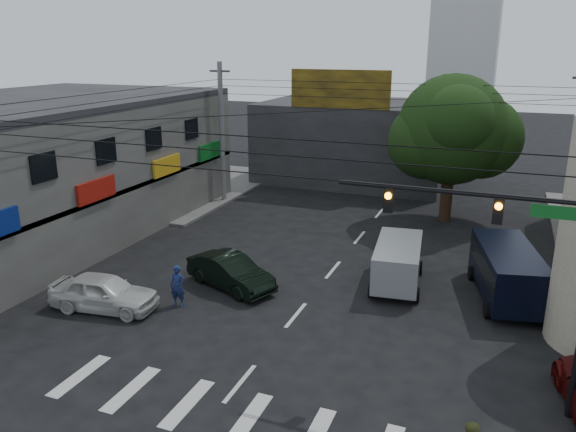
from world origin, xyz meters
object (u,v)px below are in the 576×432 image
Objects in this scene: traffic_gantry at (526,251)px; silver_minivan at (398,265)px; utility_pole_far_right at (576,156)px; dark_sedan at (230,272)px; traffic_officer at (178,286)px; navy_van at (507,274)px; utility_pole_far_left at (222,134)px; street_tree at (452,130)px; white_compact at (104,292)px.

traffic_gantry is 9.57m from silver_minivan.
traffic_gantry is 0.78× the size of utility_pole_far_right.
traffic_gantry reaches higher than silver_minivan.
traffic_gantry is 12.94m from dark_sedan.
utility_pole_far_right is 21.68m from traffic_officer.
dark_sedan is 0.80× the size of navy_van.
utility_pole_far_left is 1.98× the size of dark_sedan.
traffic_gantry is at bearing -78.01° from street_tree.
traffic_officer is at bearing -68.99° from utility_pole_far_left.
silver_minivan is (-4.70, 7.38, -3.86)m from traffic_gantry.
navy_van reaches higher than silver_minivan.
utility_pole_far_left is (-14.50, -1.00, -0.87)m from street_tree.
silver_minivan is (-7.37, -9.62, -3.63)m from utility_pole_far_right.
traffic_officer is at bearing -69.38° from white_compact.
navy_van is 13.57m from traffic_officer.
utility_pole_far_right reaches higher than white_compact.
utility_pole_far_left is at bearing 3.51° from white_compact.
traffic_gantry is at bearing -98.94° from utility_pole_far_right.
utility_pole_far_right is at bearing -55.03° from white_compact.
white_compact is (-17.84, -16.30, -3.86)m from utility_pole_far_right.
dark_sedan is 11.66m from navy_van.
white_compact is (-3.74, -3.77, 0.02)m from dark_sedan.
traffic_officer is at bearing 176.64° from dark_sedan.
white_compact is 0.97× the size of silver_minivan.
traffic_officer is (-12.59, 2.07, -3.96)m from traffic_gantry.
utility_pole_far_right is at bearing -8.75° from street_tree.
dark_sedan is at bearing -52.17° from white_compact.
traffic_gantry reaches higher than white_compact.
street_tree is at bearing -40.70° from white_compact.
white_compact is 0.78× the size of navy_van.
silver_minivan is at bearing 24.49° from traffic_officer.
utility_pole_far_right is at bearing 81.06° from traffic_gantry.
utility_pole_far_right reaches higher than silver_minivan.
traffic_gantry is at bearing 168.47° from navy_van.
utility_pole_far_left is 21.00m from utility_pole_far_right.
silver_minivan is (6.73, 2.91, 0.24)m from dark_sedan.
street_tree is 14.56m from utility_pole_far_left.
white_compact reaches higher than dark_sedan.
utility_pole_far_left reaches higher than navy_van.
silver_minivan is at bearing -127.47° from utility_pole_far_right.
street_tree is 1.49× the size of navy_van.
traffic_gantry is 1.58× the size of white_compact.
traffic_gantry is (3.82, -18.00, -0.64)m from street_tree.
white_compact is (-15.17, 0.70, -4.09)m from traffic_gantry.
street_tree is 0.95× the size of utility_pole_far_right.
navy_van is (11.21, 3.16, 0.38)m from dark_sedan.
street_tree is 6.63m from utility_pole_far_right.
street_tree is 5.03× the size of traffic_officer.
utility_pole_far_right is (2.68, 17.00, -0.23)m from traffic_gantry.
dark_sedan is (-7.61, -13.53, -4.75)m from street_tree.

